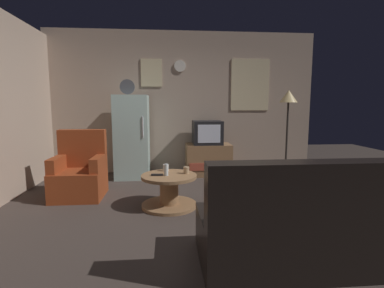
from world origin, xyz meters
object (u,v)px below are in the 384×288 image
(fridge, at_px, (132,137))
(tv_stand, at_px, (208,159))
(wine_glass, at_px, (166,170))
(mug_ceramic_white, at_px, (166,168))
(crt_tv, at_px, (207,133))
(remote_control, at_px, (157,175))
(mug_ceramic_tan, at_px, (186,170))
(standing_lamp, at_px, (288,103))
(couch, at_px, (304,229))
(armchair, at_px, (80,173))
(coffee_table, at_px, (169,191))

(fridge, height_order, tv_stand, fridge)
(tv_stand, xyz_separation_m, wine_glass, (-0.80, -1.76, 0.21))
(wine_glass, bearing_deg, mug_ceramic_white, 91.35)
(crt_tv, bearing_deg, remote_control, -116.93)
(mug_ceramic_tan, bearing_deg, crt_tv, 73.06)
(crt_tv, height_order, wine_glass, crt_tv)
(wine_glass, height_order, remote_control, wine_glass)
(mug_ceramic_white, bearing_deg, mug_ceramic_tan, -33.15)
(fridge, xyz_separation_m, mug_ceramic_white, (0.61, -1.43, -0.28))
(tv_stand, xyz_separation_m, mug_ceramic_tan, (-0.53, -1.68, 0.18))
(mug_ceramic_tan, bearing_deg, wine_glass, -162.88)
(standing_lamp, bearing_deg, wine_glass, -146.83)
(fridge, xyz_separation_m, wine_glass, (0.62, -1.68, -0.25))
(fridge, height_order, mug_ceramic_tan, fridge)
(fridge, distance_m, couch, 3.63)
(mug_ceramic_tan, bearing_deg, mug_ceramic_white, 146.85)
(armchair, height_order, couch, armchair)
(mug_ceramic_tan, xyz_separation_m, armchair, (-1.51, 0.51, -0.13))
(crt_tv, distance_m, armchair, 2.38)
(crt_tv, relative_size, mug_ceramic_white, 6.00)
(coffee_table, xyz_separation_m, remote_control, (-0.15, -0.03, 0.22))
(standing_lamp, height_order, wine_glass, standing_lamp)
(wine_glass, xyz_separation_m, mug_ceramic_white, (-0.01, 0.26, -0.03))
(standing_lamp, height_order, mug_ceramic_white, standing_lamp)
(mug_ceramic_tan, relative_size, remote_control, 0.60)
(wine_glass, distance_m, mug_ceramic_tan, 0.28)
(wine_glass, relative_size, remote_control, 1.00)
(standing_lamp, relative_size, couch, 0.94)
(tv_stand, relative_size, wine_glass, 5.60)
(tv_stand, bearing_deg, wine_glass, -114.41)
(mug_ceramic_white, relative_size, couch, 0.05)
(couch, bearing_deg, mug_ceramic_white, 123.32)
(standing_lamp, xyz_separation_m, coffee_table, (-2.16, -1.40, -1.14))
(mug_ceramic_white, bearing_deg, couch, -56.68)
(tv_stand, distance_m, couch, 3.24)
(tv_stand, relative_size, armchair, 0.87)
(coffee_table, distance_m, remote_control, 0.27)
(wine_glass, bearing_deg, crt_tv, 66.23)
(mug_ceramic_white, bearing_deg, fridge, 113.18)
(crt_tv, xyz_separation_m, mug_ceramic_white, (-0.78, -1.50, -0.34))
(armchair, bearing_deg, couch, -40.93)
(tv_stand, bearing_deg, coffee_table, -113.87)
(fridge, bearing_deg, remote_control, -73.47)
(crt_tv, relative_size, armchair, 0.56)
(remote_control, height_order, armchair, armchair)
(mug_ceramic_white, bearing_deg, tv_stand, 61.83)
(standing_lamp, distance_m, coffee_table, 2.81)
(mug_ceramic_tan, height_order, couch, couch)
(crt_tv, relative_size, remote_control, 3.60)
(tv_stand, xyz_separation_m, armchair, (-2.05, -1.17, 0.04))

